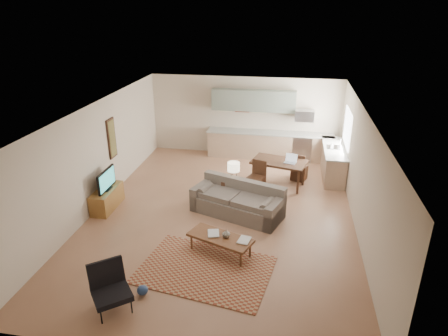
% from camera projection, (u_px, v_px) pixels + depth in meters
% --- Properties ---
extents(room, '(9.00, 9.00, 9.00)m').
position_uv_depth(room, '(222.00, 165.00, 9.63)').
color(room, '#936448').
rests_on(room, ground).
extents(kitchen_counter_back, '(4.26, 0.64, 0.92)m').
position_uv_depth(kitchen_counter_back, '(269.00, 145.00, 13.63)').
color(kitchen_counter_back, tan).
rests_on(kitchen_counter_back, ground).
extents(kitchen_counter_right, '(0.64, 2.26, 0.92)m').
position_uv_depth(kitchen_counter_right, '(333.00, 162.00, 12.24)').
color(kitchen_counter_right, tan).
rests_on(kitchen_counter_right, ground).
extents(kitchen_range, '(0.62, 0.62, 0.90)m').
position_uv_depth(kitchen_range, '(302.00, 147.00, 13.46)').
color(kitchen_range, '#A5A8AD').
rests_on(kitchen_range, ground).
extents(kitchen_microwave, '(0.62, 0.40, 0.35)m').
position_uv_depth(kitchen_microwave, '(304.00, 115.00, 13.05)').
color(kitchen_microwave, '#A5A8AD').
rests_on(kitchen_microwave, room).
extents(upper_cabinets, '(2.80, 0.34, 0.70)m').
position_uv_depth(upper_cabinets, '(254.00, 100.00, 13.29)').
color(upper_cabinets, gray).
rests_on(upper_cabinets, room).
extents(window_right, '(0.02, 1.40, 1.05)m').
position_uv_depth(window_right, '(347.00, 128.00, 11.77)').
color(window_right, white).
rests_on(window_right, room).
extents(wall_art_left, '(0.06, 0.42, 1.10)m').
position_uv_depth(wall_art_left, '(112.00, 138.00, 10.88)').
color(wall_art_left, olive).
rests_on(wall_art_left, room).
extents(triptych, '(1.70, 0.04, 0.50)m').
position_uv_depth(triptych, '(242.00, 105.00, 13.55)').
color(triptych, '#F1EAC0').
rests_on(triptych, room).
extents(rug, '(2.85, 2.19, 0.02)m').
position_uv_depth(rug, '(205.00, 270.00, 8.04)').
color(rug, maroon).
rests_on(rug, floor).
extents(sofa, '(2.59, 1.78, 0.83)m').
position_uv_depth(sofa, '(237.00, 200.00, 9.99)').
color(sofa, '#62584F').
rests_on(sofa, floor).
extents(coffee_table, '(1.50, 1.03, 0.42)m').
position_uv_depth(coffee_table, '(220.00, 245.00, 8.50)').
color(coffee_table, '#552F19').
rests_on(coffee_table, floor).
extents(book_a, '(0.38, 0.43, 0.03)m').
position_uv_depth(book_a, '(208.00, 234.00, 8.50)').
color(book_a, maroon).
rests_on(book_a, coffee_table).
extents(book_b, '(0.36, 0.41, 0.02)m').
position_uv_depth(book_b, '(239.00, 239.00, 8.32)').
color(book_b, navy).
rests_on(book_b, coffee_table).
extents(vase, '(0.21, 0.21, 0.17)m').
position_uv_depth(vase, '(226.00, 233.00, 8.38)').
color(vase, black).
rests_on(vase, coffee_table).
extents(armchair, '(1.02, 1.02, 0.83)m').
position_uv_depth(armchair, '(111.00, 290.00, 6.87)').
color(armchair, black).
rests_on(armchair, floor).
extents(tv_credenza, '(0.45, 1.17, 0.54)m').
position_uv_depth(tv_credenza, '(107.00, 199.00, 10.37)').
color(tv_credenza, brown).
rests_on(tv_credenza, floor).
extents(tv, '(0.09, 0.90, 0.54)m').
position_uv_depth(tv, '(106.00, 180.00, 10.15)').
color(tv, black).
rests_on(tv, tv_credenza).
extents(console_table, '(0.61, 0.45, 0.66)m').
position_uv_depth(console_table, '(233.00, 192.00, 10.58)').
color(console_table, '#331E13').
rests_on(console_table, floor).
extents(table_lamp, '(0.33, 0.33, 0.53)m').
position_uv_depth(table_lamp, '(234.00, 171.00, 10.35)').
color(table_lamp, beige).
rests_on(table_lamp, console_table).
extents(dining_table, '(1.69, 1.22, 0.77)m').
position_uv_depth(dining_table, '(279.00, 173.00, 11.59)').
color(dining_table, '#331E13').
rests_on(dining_table, floor).
extents(dining_chair_near, '(0.56, 0.57, 0.90)m').
position_uv_depth(dining_chair_near, '(256.00, 177.00, 11.18)').
color(dining_chair_near, '#331E13').
rests_on(dining_chair_near, floor).
extents(dining_chair_far, '(0.53, 0.54, 0.86)m').
position_uv_depth(dining_chair_far, '(300.00, 166.00, 11.96)').
color(dining_chair_far, '#331E13').
rests_on(dining_chair_far, floor).
extents(laptop, '(0.38, 0.33, 0.24)m').
position_uv_depth(laptop, '(290.00, 159.00, 11.26)').
color(laptop, '#A5A8AD').
rests_on(laptop, dining_table).
extents(soap_bottle, '(0.12, 0.12, 0.19)m').
position_uv_depth(soap_bottle, '(332.00, 146.00, 11.94)').
color(soap_bottle, '#F1EAC0').
rests_on(soap_bottle, kitchen_counter_right).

